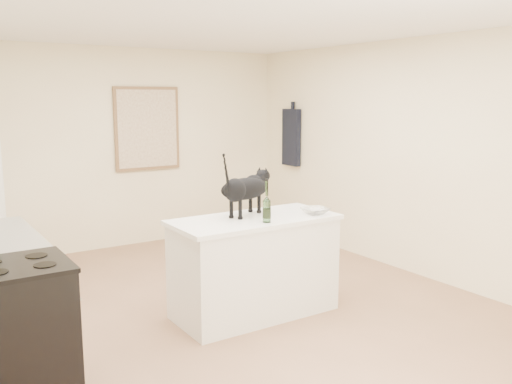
# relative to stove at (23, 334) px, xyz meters

# --- Properties ---
(floor) EXTENTS (5.50, 5.50, 0.00)m
(floor) POSITION_rel_stove_xyz_m (1.95, 0.60, -0.45)
(floor) COLOR #9B7052
(floor) RESTS_ON ground
(ceiling) EXTENTS (5.50, 5.50, 0.00)m
(ceiling) POSITION_rel_stove_xyz_m (1.95, 0.60, 2.15)
(ceiling) COLOR white
(ceiling) RESTS_ON ground
(wall_back) EXTENTS (4.50, 0.00, 4.50)m
(wall_back) POSITION_rel_stove_xyz_m (1.95, 3.35, 0.85)
(wall_back) COLOR #FCF0C3
(wall_back) RESTS_ON ground
(wall_right) EXTENTS (0.00, 5.50, 5.50)m
(wall_right) POSITION_rel_stove_xyz_m (4.20, 0.60, 0.85)
(wall_right) COLOR #FCF0C3
(wall_right) RESTS_ON ground
(island_base) EXTENTS (1.44, 0.67, 0.86)m
(island_base) POSITION_rel_stove_xyz_m (2.05, 0.40, -0.02)
(island_base) COLOR white
(island_base) RESTS_ON floor
(island_top) EXTENTS (1.50, 0.70, 0.04)m
(island_top) POSITION_rel_stove_xyz_m (2.05, 0.40, 0.43)
(island_top) COLOR white
(island_top) RESTS_ON island_base
(left_cabinets) EXTENTS (0.60, 1.40, 0.86)m
(left_cabinets) POSITION_rel_stove_xyz_m (0.00, 0.90, -0.02)
(left_cabinets) COLOR white
(left_cabinets) RESTS_ON floor
(stove) EXTENTS (0.60, 0.60, 0.90)m
(stove) POSITION_rel_stove_xyz_m (0.00, 0.00, 0.00)
(stove) COLOR black
(stove) RESTS_ON floor
(artwork_frame) EXTENTS (0.90, 0.03, 1.10)m
(artwork_frame) POSITION_rel_stove_xyz_m (2.25, 3.32, 1.10)
(artwork_frame) COLOR brown
(artwork_frame) RESTS_ON wall_back
(artwork_canvas) EXTENTS (0.82, 0.00, 1.02)m
(artwork_canvas) POSITION_rel_stove_xyz_m (2.25, 3.30, 1.10)
(artwork_canvas) COLOR beige
(artwork_canvas) RESTS_ON wall_back
(hanging_garment) EXTENTS (0.08, 0.34, 0.80)m
(hanging_garment) POSITION_rel_stove_xyz_m (4.14, 2.65, 0.95)
(hanging_garment) COLOR black
(hanging_garment) RESTS_ON wall_right
(black_cat) EXTENTS (0.65, 0.44, 0.44)m
(black_cat) POSITION_rel_stove_xyz_m (2.02, 0.51, 0.67)
(black_cat) COLOR black
(black_cat) RESTS_ON island_top
(wine_bottle) EXTENTS (0.08, 0.08, 0.33)m
(wine_bottle) POSITION_rel_stove_xyz_m (2.04, 0.18, 0.61)
(wine_bottle) COLOR #235020
(wine_bottle) RESTS_ON island_top
(glass_bowl) EXTENTS (0.25, 0.25, 0.06)m
(glass_bowl) POSITION_rel_stove_xyz_m (2.59, 0.21, 0.48)
(glass_bowl) COLOR white
(glass_bowl) RESTS_ON island_top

